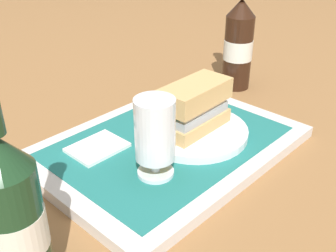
% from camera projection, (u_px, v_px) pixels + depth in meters
% --- Properties ---
extents(ground_plane, '(3.00, 3.00, 0.00)m').
position_uv_depth(ground_plane, '(168.00, 151.00, 0.72)').
color(ground_plane, olive).
extents(tray, '(0.44, 0.32, 0.02)m').
position_uv_depth(tray, '(168.00, 146.00, 0.72)').
color(tray, silver).
rests_on(tray, ground_plane).
extents(placemat, '(0.38, 0.27, 0.00)m').
position_uv_depth(placemat, '(168.00, 141.00, 0.71)').
color(placemat, '#1E6B66').
rests_on(placemat, tray).
extents(plate, '(0.19, 0.19, 0.01)m').
position_uv_depth(plate, '(194.00, 131.00, 0.72)').
color(plate, white).
rests_on(plate, placemat).
extents(sandwich, '(0.13, 0.07, 0.08)m').
position_uv_depth(sandwich, '(193.00, 107.00, 0.70)').
color(sandwich, tan).
rests_on(sandwich, plate).
extents(beer_glass, '(0.06, 0.06, 0.12)m').
position_uv_depth(beer_glass, '(155.00, 133.00, 0.59)').
color(beer_glass, silver).
rests_on(beer_glass, placemat).
extents(napkin_folded, '(0.09, 0.07, 0.01)m').
position_uv_depth(napkin_folded, '(97.00, 147.00, 0.69)').
color(napkin_folded, white).
rests_on(napkin_folded, placemat).
extents(beer_bottle, '(0.07, 0.07, 0.27)m').
position_uv_depth(beer_bottle, '(13.00, 219.00, 0.42)').
color(beer_bottle, '#19381E').
rests_on(beer_bottle, ground_plane).
extents(second_bottle, '(0.07, 0.07, 0.27)m').
position_uv_depth(second_bottle, '(239.00, 43.00, 0.92)').
color(second_bottle, black).
rests_on(second_bottle, ground_plane).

